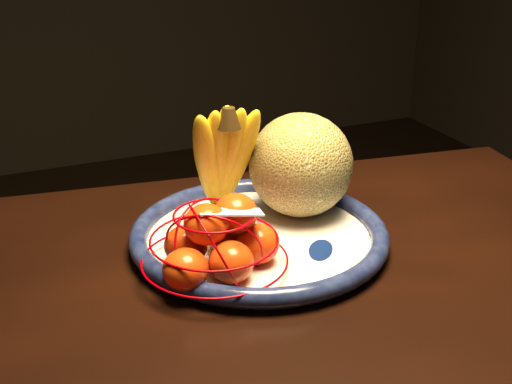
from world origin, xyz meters
name	(u,v)px	position (x,y,z in m)	size (l,w,h in m)	color
fruit_bowl	(259,236)	(0.20, 0.06, 0.71)	(0.33, 0.33, 0.03)	white
cantaloupe	(301,165)	(0.28, 0.11, 0.77)	(0.14, 0.14, 0.14)	olive
banana_bunch	(222,155)	(0.18, 0.13, 0.79)	(0.12, 0.11, 0.17)	yellow
mandarin_bag	(218,243)	(0.13, 0.01, 0.74)	(0.19, 0.19, 0.11)	#FF5115
price_tag	(231,212)	(0.14, 0.00, 0.78)	(0.07, 0.03, 0.00)	white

